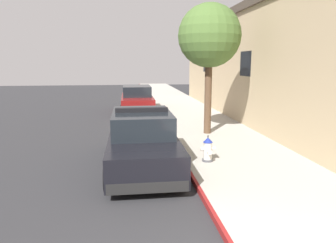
{
  "coord_description": "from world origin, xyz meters",
  "views": [
    {
      "loc": [
        -1.6,
        -2.78,
        2.92
      ],
      "look_at": [
        -0.3,
        7.31,
        1.0
      ],
      "focal_mm": 33.18,
      "sensor_mm": 36.0,
      "label": 1
    }
  ],
  "objects_px": {
    "parked_car_silver_ahead": "(137,99)",
    "street_tree": "(209,37)",
    "police_cruiser": "(142,140)",
    "fire_hydrant": "(208,149)"
  },
  "relations": [
    {
      "from": "parked_car_silver_ahead",
      "to": "street_tree",
      "type": "bearing_deg",
      "value": -69.46
    },
    {
      "from": "parked_car_silver_ahead",
      "to": "street_tree",
      "type": "distance_m",
      "value": 8.09
    },
    {
      "from": "police_cruiser",
      "to": "parked_car_silver_ahead",
      "type": "height_order",
      "value": "police_cruiser"
    },
    {
      "from": "fire_hydrant",
      "to": "police_cruiser",
      "type": "bearing_deg",
      "value": 172.3
    },
    {
      "from": "fire_hydrant",
      "to": "street_tree",
      "type": "relative_size",
      "value": 0.15
    },
    {
      "from": "police_cruiser",
      "to": "fire_hydrant",
      "type": "xyz_separation_m",
      "value": [
        1.86,
        -0.25,
        -0.26
      ]
    },
    {
      "from": "police_cruiser",
      "to": "street_tree",
      "type": "distance_m",
      "value": 5.36
    },
    {
      "from": "police_cruiser",
      "to": "street_tree",
      "type": "bearing_deg",
      "value": 50.16
    },
    {
      "from": "police_cruiser",
      "to": "fire_hydrant",
      "type": "distance_m",
      "value": 1.9
    },
    {
      "from": "street_tree",
      "to": "parked_car_silver_ahead",
      "type": "bearing_deg",
      "value": 110.54
    }
  ]
}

